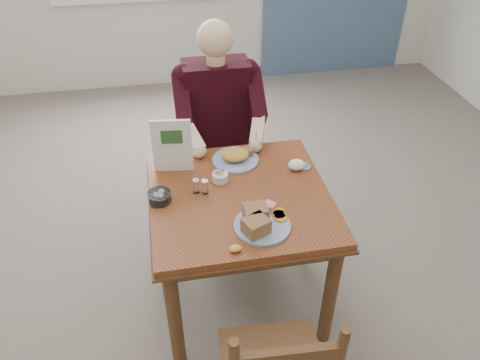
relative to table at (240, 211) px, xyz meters
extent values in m
plane|color=#665E52|center=(0.00, 0.00, -0.64)|extent=(6.00, 6.00, 0.00)
ellipsoid|color=gold|center=(-0.09, -0.39, 0.13)|extent=(0.07, 0.06, 0.03)
ellipsoid|color=white|center=(0.34, 0.16, 0.14)|extent=(0.09, 0.08, 0.06)
cylinder|color=silver|center=(0.39, 0.16, 0.12)|extent=(0.08, 0.08, 0.01)
cube|color=brown|center=(0.00, 0.00, 0.09)|extent=(0.90, 0.90, 0.04)
cube|color=brown|center=(0.00, 0.00, 0.06)|extent=(0.92, 0.92, 0.01)
cylinder|color=brown|center=(-0.39, -0.39, -0.28)|extent=(0.07, 0.07, 0.71)
cylinder|color=brown|center=(0.39, -0.39, -0.28)|extent=(0.07, 0.07, 0.71)
cylinder|color=brown|center=(-0.39, 0.39, -0.28)|extent=(0.07, 0.07, 0.71)
cylinder|color=brown|center=(0.39, 0.39, -0.28)|extent=(0.07, 0.07, 0.71)
cube|color=brown|center=(0.00, -0.39, 0.02)|extent=(0.80, 0.03, 0.08)
cube|color=brown|center=(0.00, 0.39, 0.02)|extent=(0.80, 0.03, 0.08)
cube|color=brown|center=(-0.39, 0.00, 0.02)|extent=(0.03, 0.80, 0.08)
cube|color=brown|center=(0.39, 0.00, 0.02)|extent=(0.03, 0.80, 0.08)
cylinder|color=brown|center=(-0.18, 0.57, -0.41)|extent=(0.04, 0.04, 0.45)
cylinder|color=brown|center=(0.18, 0.57, -0.41)|extent=(0.04, 0.04, 0.45)
cylinder|color=brown|center=(-0.18, 0.93, -0.41)|extent=(0.04, 0.04, 0.45)
cylinder|color=brown|center=(0.18, 0.93, -0.41)|extent=(0.04, 0.04, 0.45)
cube|color=brown|center=(0.00, 0.75, -0.17)|extent=(0.42, 0.42, 0.03)
cylinder|color=brown|center=(-0.18, 0.93, 0.06)|extent=(0.04, 0.04, 0.50)
cylinder|color=brown|center=(0.18, 0.93, 0.06)|extent=(0.04, 0.04, 0.50)
cube|color=brown|center=(0.00, 0.93, 0.16)|extent=(0.38, 0.03, 0.14)
cylinder|color=brown|center=(0.18, -0.63, -0.41)|extent=(0.04, 0.04, 0.45)
cube|color=tan|center=(-0.10, 0.63, -0.10)|extent=(0.13, 0.38, 0.12)
cube|color=tan|center=(0.10, 0.63, -0.10)|extent=(0.13, 0.38, 0.12)
cube|color=tan|center=(-0.10, 0.45, -0.40)|extent=(0.10, 0.10, 0.48)
cube|color=tan|center=(0.10, 0.45, -0.40)|extent=(0.10, 0.10, 0.48)
cube|color=black|center=(0.00, 0.78, 0.20)|extent=(0.40, 0.22, 0.58)
sphere|color=black|center=(-0.19, 0.78, 0.42)|extent=(0.15, 0.15, 0.15)
sphere|color=black|center=(0.19, 0.78, 0.42)|extent=(0.15, 0.15, 0.15)
cylinder|color=#DCB38B|center=(0.00, 0.76, 0.51)|extent=(0.11, 0.11, 0.08)
sphere|color=#DCB38B|center=(0.00, 0.76, 0.64)|extent=(0.21, 0.21, 0.21)
cube|color=black|center=(-0.22, 0.67, 0.32)|extent=(0.09, 0.29, 0.27)
cube|color=black|center=(0.22, 0.67, 0.32)|extent=(0.09, 0.29, 0.27)
sphere|color=black|center=(-0.22, 0.55, 0.22)|extent=(0.09, 0.09, 0.09)
sphere|color=black|center=(0.22, 0.55, 0.22)|extent=(0.09, 0.09, 0.09)
cube|color=#DCB38B|center=(-0.19, 0.46, 0.19)|extent=(0.14, 0.23, 0.14)
cube|color=#DCB38B|center=(0.19, 0.46, 0.19)|extent=(0.14, 0.23, 0.14)
sphere|color=#DCB38B|center=(-0.16, 0.37, 0.15)|extent=(0.08, 0.08, 0.08)
sphere|color=#DCB38B|center=(0.16, 0.37, 0.15)|extent=(0.08, 0.08, 0.08)
cylinder|color=silver|center=(0.16, 0.37, 0.20)|extent=(0.01, 0.05, 0.12)
cylinder|color=white|center=(0.06, -0.26, 0.12)|extent=(0.33, 0.33, 0.01)
cube|color=tan|center=(0.02, -0.30, 0.16)|extent=(0.14, 0.13, 0.07)
cube|color=tan|center=(0.03, -0.22, 0.16)|extent=(0.11, 0.10, 0.07)
cylinder|color=orange|center=(0.15, -0.23, 0.13)|extent=(0.07, 0.07, 0.01)
cylinder|color=orange|center=(0.15, -0.21, 0.13)|extent=(0.08, 0.08, 0.01)
cylinder|color=orange|center=(0.15, -0.19, 0.13)|extent=(0.09, 0.09, 0.01)
cube|color=pink|center=(0.12, -0.15, 0.14)|extent=(0.07, 0.07, 0.03)
cylinder|color=white|center=(0.03, 0.29, 0.12)|extent=(0.30, 0.30, 0.01)
ellipsoid|color=gold|center=(0.03, 0.29, 0.15)|extent=(0.17, 0.15, 0.06)
cube|color=tan|center=(0.08, 0.32, 0.14)|extent=(0.10, 0.07, 0.04)
cylinder|color=white|center=(-0.08, 0.13, 0.13)|extent=(0.11, 0.11, 0.04)
cube|color=pink|center=(-0.09, 0.13, 0.16)|extent=(0.03, 0.02, 0.02)
cube|color=#6699D8|center=(-0.07, 0.14, 0.16)|extent=(0.03, 0.01, 0.02)
cube|color=#EAD159|center=(-0.08, 0.12, 0.16)|extent=(0.03, 0.03, 0.02)
cube|color=white|center=(-0.10, 0.14, 0.16)|extent=(0.03, 0.02, 0.02)
cylinder|color=white|center=(-0.21, 0.06, 0.14)|extent=(0.04, 0.04, 0.06)
cylinder|color=silver|center=(-0.21, 0.06, 0.18)|extent=(0.04, 0.04, 0.01)
cylinder|color=white|center=(-0.17, 0.04, 0.14)|extent=(0.04, 0.04, 0.06)
cylinder|color=silver|center=(-0.17, 0.04, 0.18)|extent=(0.04, 0.04, 0.01)
cylinder|color=white|center=(-0.40, 0.02, 0.14)|extent=(0.15, 0.15, 0.05)
cylinder|color=white|center=(-0.41, 0.01, 0.15)|extent=(0.04, 0.04, 0.02)
cylinder|color=white|center=(-0.39, 0.03, 0.15)|extent=(0.04, 0.04, 0.02)
cylinder|color=white|center=(-0.39, 0.00, 0.15)|extent=(0.04, 0.04, 0.02)
cube|color=white|center=(-0.31, 0.27, 0.26)|extent=(0.21, 0.04, 0.31)
cube|color=#2D5926|center=(-0.31, 0.26, 0.32)|extent=(0.11, 0.02, 0.08)
camera|label=1|loc=(-0.34, -1.81, 1.58)|focal=35.00mm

